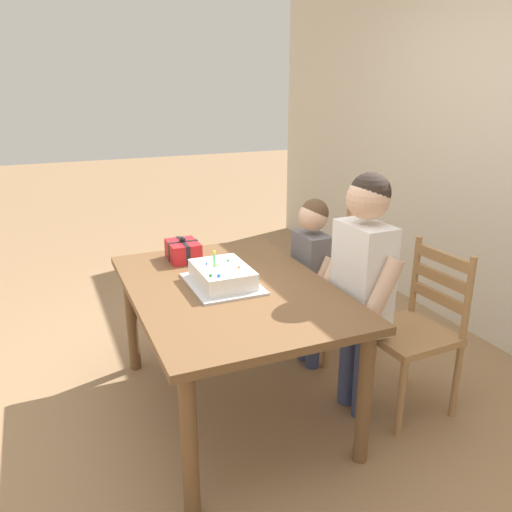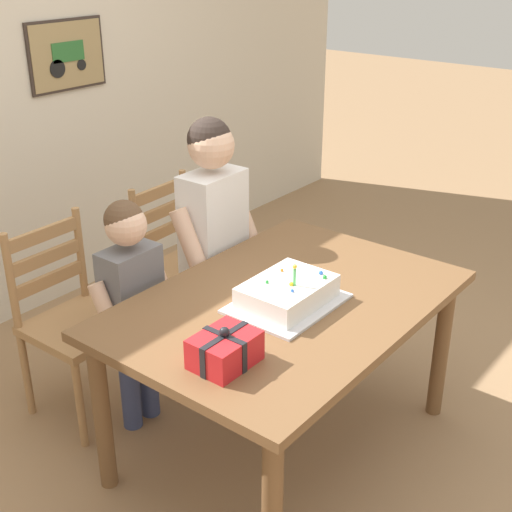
{
  "view_description": "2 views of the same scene",
  "coord_description": "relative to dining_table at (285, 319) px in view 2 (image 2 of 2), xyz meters",
  "views": [
    {
      "loc": [
        2.32,
        -0.84,
        1.74
      ],
      "look_at": [
        -0.07,
        0.18,
        0.85
      ],
      "focal_mm": 36.16,
      "sensor_mm": 36.0,
      "label": 1
    },
    {
      "loc": [
        -1.99,
        -1.42,
        2.06
      ],
      "look_at": [
        0.02,
        0.17,
        0.87
      ],
      "focal_mm": 48.68,
      "sensor_mm": 36.0,
      "label": 2
    }
  ],
  "objects": [
    {
      "name": "birthday_cake",
      "position": [
        -0.03,
        -0.03,
        0.14
      ],
      "size": [
        0.44,
        0.34,
        0.19
      ],
      "color": "silver",
      "rests_on": "dining_table"
    },
    {
      "name": "child_older",
      "position": [
        0.27,
        0.62,
        0.16
      ],
      "size": [
        0.48,
        0.27,
        1.32
      ],
      "color": "#38426B",
      "rests_on": "ground"
    },
    {
      "name": "gift_box_red_large",
      "position": [
        -0.5,
        -0.11,
        0.15
      ],
      "size": [
        0.22,
        0.18,
        0.15
      ],
      "color": "red",
      "rests_on": "dining_table"
    },
    {
      "name": "dining_table",
      "position": [
        0.0,
        0.0,
        0.0
      ],
      "size": [
        1.43,
        1.0,
        0.73
      ],
      "color": "brown",
      "rests_on": "ground"
    },
    {
      "name": "ground_plane",
      "position": [
        0.0,
        0.0,
        -0.64
      ],
      "size": [
        20.0,
        20.0,
        0.0
      ],
      "primitive_type": "plane",
      "color": "#997551"
    },
    {
      "name": "child_younger",
      "position": [
        -0.26,
        0.62,
        0.02
      ],
      "size": [
        0.39,
        0.22,
        1.08
      ],
      "color": "#38426B",
      "rests_on": "ground"
    },
    {
      "name": "chair_right",
      "position": [
        0.36,
        0.92,
        -0.18
      ],
      "size": [
        0.44,
        0.44,
        0.92
      ],
      "color": "#A87A4C",
      "rests_on": "ground"
    },
    {
      "name": "chair_left",
      "position": [
        -0.36,
        0.92,
        -0.18
      ],
      "size": [
        0.43,
        0.43,
        0.92
      ],
      "color": "#A87A4C",
      "rests_on": "ground"
    }
  ]
}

